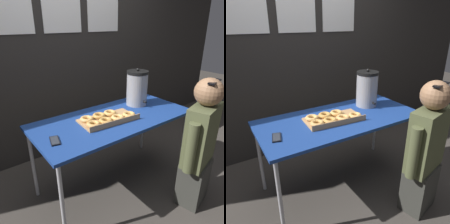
# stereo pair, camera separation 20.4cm
# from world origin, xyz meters

# --- Properties ---
(ground_plane) EXTENTS (12.00, 12.00, 0.00)m
(ground_plane) POSITION_xyz_m (0.00, 0.00, 0.00)
(ground_plane) COLOR #3D3833
(back_wall) EXTENTS (6.00, 0.11, 2.63)m
(back_wall) POSITION_xyz_m (0.00, 0.98, 1.32)
(back_wall) COLOR #282623
(back_wall) RESTS_ON ground
(folding_table) EXTENTS (1.54, 0.72, 0.76)m
(folding_table) POSITION_xyz_m (0.00, 0.00, 0.72)
(folding_table) COLOR navy
(folding_table) RESTS_ON ground
(donut_box) EXTENTS (0.55, 0.32, 0.05)m
(donut_box) POSITION_xyz_m (-0.10, -0.02, 0.79)
(donut_box) COLOR tan
(donut_box) RESTS_ON folding_table
(coffee_urn) EXTENTS (0.23, 0.26, 0.40)m
(coffee_urn) POSITION_xyz_m (0.41, 0.13, 0.95)
(coffee_urn) COLOR #939399
(coffee_urn) RESTS_ON folding_table
(cell_phone) EXTENTS (0.10, 0.16, 0.01)m
(cell_phone) POSITION_xyz_m (-0.64, -0.08, 0.77)
(cell_phone) COLOR black
(cell_phone) RESTS_ON folding_table
(person_seated) EXTENTS (0.52, 0.28, 1.21)m
(person_seated) POSITION_xyz_m (0.44, -0.65, 0.59)
(person_seated) COLOR #33332D
(person_seated) RESTS_ON ground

